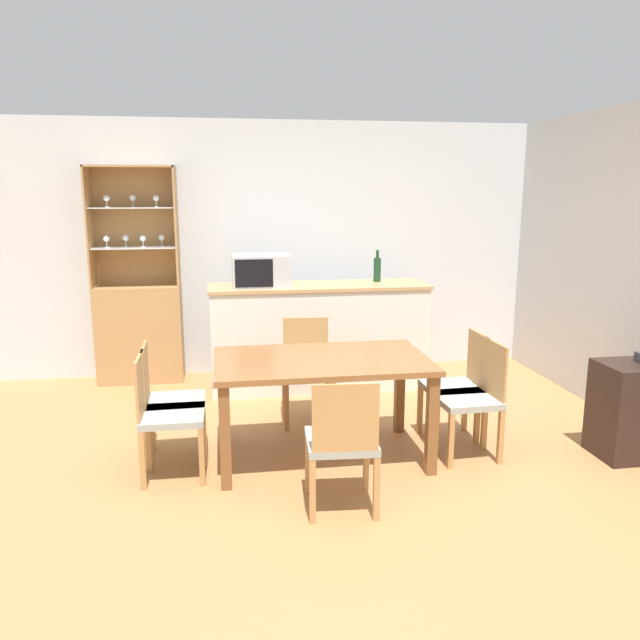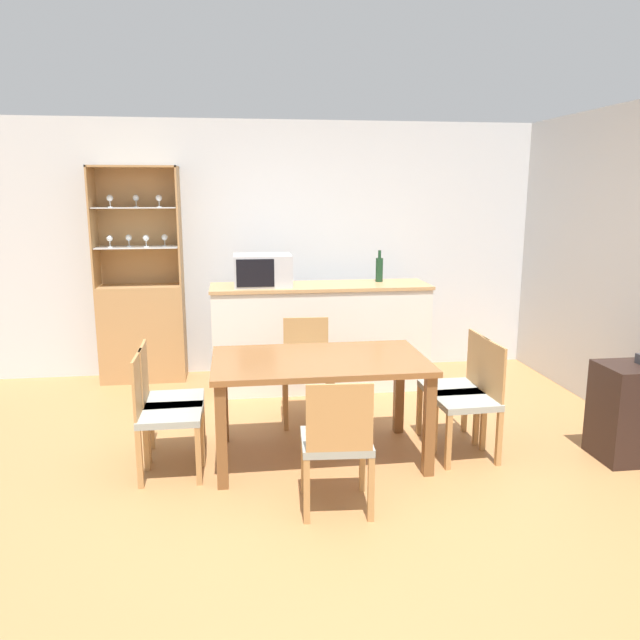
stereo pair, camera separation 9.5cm
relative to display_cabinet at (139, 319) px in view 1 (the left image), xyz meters
The scene contains 13 objects.
ground_plane 2.91m from the display_cabinet, 58.58° to the right, with size 18.00×18.00×0.00m, color #B27A47.
wall_back 1.63m from the display_cabinet, ahead, with size 6.80×0.06×2.55m.
kitchen_counter 1.79m from the display_cabinet, 16.22° to the right, with size 2.05×0.58×1.00m.
display_cabinet is the anchor object (origin of this frame).
dining_table 2.58m from the display_cabinet, 54.87° to the right, with size 1.47×0.89×0.73m.
dining_chair_side_left_near 2.29m from the display_cabinet, 79.13° to the right, with size 0.41×0.41×0.83m.
dining_chair_head_near 3.23m from the display_cabinet, 62.70° to the right, with size 0.43×0.43×0.83m.
dining_chair_head_far 2.01m from the display_cabinet, 42.24° to the right, with size 0.43×0.43×0.83m.
dining_chair_side_left_far 2.03m from the display_cabinet, 77.72° to the right, with size 0.42×0.42×0.83m.
dining_chair_side_right_far 3.22m from the display_cabinet, 37.91° to the right, with size 0.41×0.41×0.83m.
dining_chair_side_right_near 3.39m from the display_cabinet, 41.45° to the right, with size 0.43×0.43×0.83m.
microwave 1.37m from the display_cabinet, 22.84° to the right, with size 0.52×0.40×0.29m.
wine_bottle 2.39m from the display_cabinet, ahead, with size 0.07×0.07×0.30m.
Camera 1 is at (-0.66, -3.79, 1.87)m, focal length 35.00 mm.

